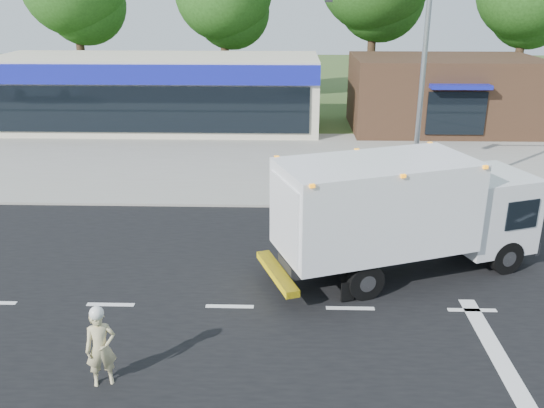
% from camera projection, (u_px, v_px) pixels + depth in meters
% --- Properties ---
extents(ground, '(120.00, 120.00, 0.00)m').
position_uv_depth(ground, '(350.00, 309.00, 14.27)').
color(ground, '#385123').
rests_on(ground, ground).
extents(road_asphalt, '(60.00, 14.00, 0.02)m').
position_uv_depth(road_asphalt, '(350.00, 309.00, 14.27)').
color(road_asphalt, black).
rests_on(road_asphalt, ground).
extents(sidewalk, '(60.00, 2.40, 0.12)m').
position_uv_depth(sidewalk, '(329.00, 196.00, 21.93)').
color(sidewalk, gray).
rests_on(sidewalk, ground).
extents(parking_apron, '(60.00, 9.00, 0.02)m').
position_uv_depth(parking_apron, '(321.00, 156.00, 27.38)').
color(parking_apron, gray).
rests_on(parking_apron, ground).
extents(lane_markings, '(55.20, 7.00, 0.01)m').
position_uv_depth(lane_markings, '(416.00, 340.00, 12.96)').
color(lane_markings, silver).
rests_on(lane_markings, road_asphalt).
extents(ems_box_truck, '(7.85, 4.74, 3.33)m').
position_uv_depth(ems_box_truck, '(402.00, 208.00, 15.45)').
color(ems_box_truck, black).
rests_on(ems_box_truck, ground).
extents(emergency_worker, '(0.70, 0.58, 1.76)m').
position_uv_depth(emergency_worker, '(101.00, 346.00, 11.28)').
color(emergency_worker, '#C7B985').
rests_on(emergency_worker, ground).
extents(retail_strip_mall, '(18.00, 6.20, 4.00)m').
position_uv_depth(retail_strip_mall, '(158.00, 92.00, 32.48)').
color(retail_strip_mall, beige).
rests_on(retail_strip_mall, ground).
extents(brown_storefront, '(10.00, 6.70, 4.00)m').
position_uv_depth(brown_storefront, '(442.00, 94.00, 32.09)').
color(brown_storefront, '#382316').
rests_on(brown_storefront, ground).
extents(traffic_signal_pole, '(3.51, 0.25, 8.00)m').
position_uv_depth(traffic_signal_pole, '(404.00, 68.00, 19.61)').
color(traffic_signal_pole, gray).
rests_on(traffic_signal_pole, ground).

